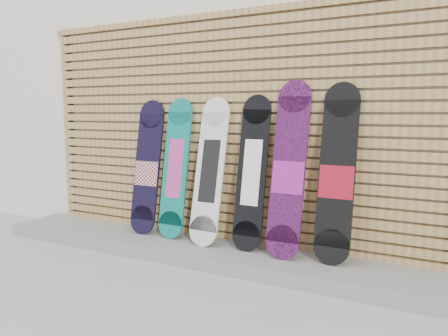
{
  "coord_description": "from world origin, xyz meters",
  "views": [
    {
      "loc": [
        1.83,
        -2.77,
        1.36
      ],
      "look_at": [
        -0.01,
        0.75,
        0.85
      ],
      "focal_mm": 35.0,
      "sensor_mm": 36.0,
      "label": 1
    }
  ],
  "objects_px": {
    "snowboard_0": "(147,168)",
    "snowboard_1": "(176,168)",
    "snowboard_3": "(252,172)",
    "snowboard_5": "(337,174)",
    "snowboard_2": "(210,171)",
    "snowboard_4": "(289,170)"
  },
  "relations": [
    {
      "from": "snowboard_3",
      "to": "snowboard_4",
      "type": "relative_size",
      "value": 0.92
    },
    {
      "from": "snowboard_5",
      "to": "snowboard_3",
      "type": "bearing_deg",
      "value": 179.69
    },
    {
      "from": "snowboard_1",
      "to": "snowboard_5",
      "type": "bearing_deg",
      "value": -0.35
    },
    {
      "from": "snowboard_1",
      "to": "snowboard_3",
      "type": "relative_size",
      "value": 0.98
    },
    {
      "from": "snowboard_0",
      "to": "snowboard_4",
      "type": "bearing_deg",
      "value": -1.39
    },
    {
      "from": "snowboard_0",
      "to": "snowboard_5",
      "type": "height_order",
      "value": "snowboard_5"
    },
    {
      "from": "snowboard_2",
      "to": "snowboard_3",
      "type": "height_order",
      "value": "snowboard_3"
    },
    {
      "from": "snowboard_1",
      "to": "snowboard_3",
      "type": "distance_m",
      "value": 0.83
    },
    {
      "from": "snowboard_1",
      "to": "snowboard_2",
      "type": "xyz_separation_m",
      "value": [
        0.41,
        -0.03,
        0.0
      ]
    },
    {
      "from": "snowboard_2",
      "to": "snowboard_3",
      "type": "distance_m",
      "value": 0.42
    },
    {
      "from": "snowboard_2",
      "to": "snowboard_5",
      "type": "distance_m",
      "value": 1.18
    },
    {
      "from": "snowboard_0",
      "to": "snowboard_1",
      "type": "distance_m",
      "value": 0.35
    },
    {
      "from": "snowboard_4",
      "to": "snowboard_0",
      "type": "bearing_deg",
      "value": 178.61
    },
    {
      "from": "snowboard_5",
      "to": "snowboard_0",
      "type": "bearing_deg",
      "value": 179.73
    },
    {
      "from": "snowboard_0",
      "to": "snowboard_3",
      "type": "relative_size",
      "value": 0.97
    },
    {
      "from": "snowboard_0",
      "to": "snowboard_4",
      "type": "distance_m",
      "value": 1.54
    },
    {
      "from": "snowboard_2",
      "to": "snowboard_4",
      "type": "relative_size",
      "value": 0.91
    },
    {
      "from": "snowboard_0",
      "to": "snowboard_5",
      "type": "xyz_separation_m",
      "value": [
        1.94,
        -0.01,
        0.06
      ]
    },
    {
      "from": "snowboard_2",
      "to": "snowboard_0",
      "type": "bearing_deg",
      "value": 177.4
    },
    {
      "from": "snowboard_3",
      "to": "snowboard_1",
      "type": "bearing_deg",
      "value": 179.6
    },
    {
      "from": "snowboard_0",
      "to": "snowboard_1",
      "type": "xyz_separation_m",
      "value": [
        0.35,
        0.0,
        0.02
      ]
    },
    {
      "from": "snowboard_3",
      "to": "snowboard_0",
      "type": "bearing_deg",
      "value": 179.75
    }
  ]
}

